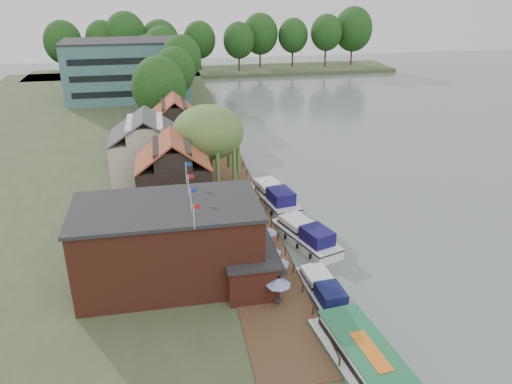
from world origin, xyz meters
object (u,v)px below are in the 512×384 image
swan (359,354)px  pub (193,242)px  umbrella_2 (268,259)px  umbrella_6 (245,205)px  hotel_block (128,70)px  cruiser_0 (323,288)px  cottage_b (147,146)px  willow (209,148)px  cottage_a (173,173)px  umbrella_1 (277,270)px  cottage_c (175,125)px  cruiser_2 (274,194)px  tour_boat (374,375)px  cruiser_1 (305,233)px  umbrella_5 (250,211)px  umbrella_3 (267,239)px  umbrella_4 (247,225)px  umbrella_0 (278,291)px

swan → pub: bearing=135.2°
umbrella_2 → umbrella_6: size_ratio=1.00×
hotel_block → umbrella_6: 61.48m
umbrella_6 → cruiser_0: bearing=-75.2°
cottage_b → swan: size_ratio=21.82×
willow → hotel_block: bearing=102.7°
pub → cottage_b: size_ratio=2.08×
hotel_block → cruiser_0: size_ratio=2.79×
pub → cottage_a: cottage_a is taller
hotel_block → cruiser_0: 77.29m
cottage_a → umbrella_1: size_ratio=3.62×
cottage_c → umbrella_2: 34.95m
cottage_b → swan: 39.32m
cottage_a → cruiser_2: (11.69, 0.71, -3.92)m
cottage_b → tour_boat: (14.60, -39.35, -3.76)m
cottage_b → cruiser_1: 25.20m
umbrella_1 → cruiser_1: umbrella_1 is taller
hotel_block → cruiser_2: (18.69, -55.29, -5.82)m
cottage_b → umbrella_6: (10.50, -13.55, -2.96)m
tour_boat → umbrella_5: bearing=92.6°
cottage_b → umbrella_6: bearing=-52.2°
hotel_block → umbrella_6: size_ratio=10.69×
cottage_b → cruiser_2: cottage_b is taller
umbrella_3 → umbrella_4: 3.47m
umbrella_3 → umbrella_5: 6.25m
hotel_block → cottage_b: (4.00, -46.00, -1.90)m
cruiser_0 → cruiser_2: size_ratio=0.84×
cottage_a → cruiser_1: 16.26m
umbrella_0 → umbrella_6: bearing=89.3°
tour_boat → umbrella_4: bearing=95.9°
umbrella_3 → swan: (3.81, -14.45, -2.07)m
hotel_block → cruiser_2: hotel_block is taller
pub → swan: size_ratio=45.45×
pub → cottage_a: 15.05m
umbrella_0 → cottage_b: bearing=108.9°
cruiser_0 → swan: size_ratio=20.66×
umbrella_1 → cruiser_1: size_ratio=0.23×
cottage_b → willow: size_ratio=0.92×
umbrella_5 → cruiser_0: size_ratio=0.26×
willow → umbrella_5: bearing=-72.9°
cottage_c → umbrella_1: bearing=-79.2°
hotel_block → willow: bearing=-77.3°
cottage_c → umbrella_2: size_ratio=3.58×
tour_boat → cottage_c: bearing=95.7°
umbrella_0 → cruiser_2: (4.38, 20.89, -0.96)m
umbrella_6 → tour_boat: (4.10, -25.81, -0.80)m
pub → umbrella_1: (6.90, -2.12, -2.36)m
hotel_block → cruiser_1: (19.76, -65.25, -5.88)m
umbrella_2 → pub: bearing=178.3°
umbrella_0 → umbrella_2: 5.00m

